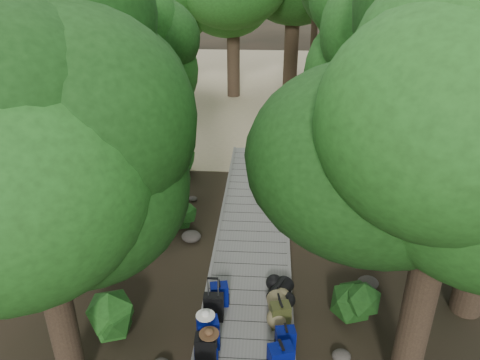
# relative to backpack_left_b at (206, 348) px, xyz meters

# --- Properties ---
(ground) EXTENTS (120.00, 120.00, 0.00)m
(ground) POSITION_rel_backpack_left_b_xyz_m (0.70, 3.64, -0.48)
(ground) COLOR black
(ground) RESTS_ON ground
(sand_beach) EXTENTS (40.00, 22.00, 0.02)m
(sand_beach) POSITION_rel_backpack_left_b_xyz_m (0.70, 19.64, -0.47)
(sand_beach) COLOR tan
(sand_beach) RESTS_ON ground
(boardwalk) EXTENTS (2.00, 12.00, 0.12)m
(boardwalk) POSITION_rel_backpack_left_b_xyz_m (0.70, 4.64, -0.42)
(boardwalk) COLOR slate
(boardwalk) RESTS_ON ground
(backpack_left_b) EXTENTS (0.40, 0.29, 0.73)m
(backpack_left_b) POSITION_rel_backpack_left_b_xyz_m (0.00, 0.00, 0.00)
(backpack_left_b) COLOR black
(backpack_left_b) RESTS_ON boardwalk
(backpack_left_c) EXTENTS (0.48, 0.40, 0.77)m
(backpack_left_c) POSITION_rel_backpack_left_b_xyz_m (-0.01, 0.39, 0.02)
(backpack_left_c) COLOR #030666
(backpack_left_c) RESTS_ON boardwalk
(backpack_left_d) EXTENTS (0.43, 0.35, 0.58)m
(backpack_left_d) POSITION_rel_backpack_left_b_xyz_m (0.08, 1.64, -0.07)
(backpack_left_d) COLOR #030666
(backpack_left_d) RESTS_ON boardwalk
(backpack_right_b) EXTENTS (0.51, 0.42, 0.79)m
(backpack_right_b) POSITION_rel_backpack_left_b_xyz_m (1.39, -0.21, 0.03)
(backpack_right_b) COLOR #030666
(backpack_right_b) RESTS_ON boardwalk
(backpack_right_c) EXTENTS (0.41, 0.32, 0.63)m
(backpack_right_c) POSITION_rel_backpack_left_b_xyz_m (1.49, 0.36, -0.05)
(backpack_right_c) COLOR #030666
(backpack_right_c) RESTS_ON boardwalk
(backpack_right_d) EXTENTS (0.45, 0.37, 0.61)m
(backpack_right_d) POSITION_rel_backpack_left_b_xyz_m (1.40, 1.08, -0.06)
(backpack_right_d) COLOR #3D421B
(backpack_right_d) RESTS_ON boardwalk
(duffel_right_khaki) EXTENTS (0.55, 0.73, 0.44)m
(duffel_right_khaki) POSITION_rel_backpack_left_b_xyz_m (1.38, 1.36, -0.14)
(duffel_right_khaki) COLOR olive
(duffel_right_khaki) RESTS_ON boardwalk
(duffel_right_black) EXTENTS (0.63, 0.75, 0.40)m
(duffel_right_black) POSITION_rel_backpack_left_b_xyz_m (1.41, 1.91, -0.16)
(duffel_right_black) COLOR black
(duffel_right_black) RESTS_ON boardwalk
(suitcase_on_boardwalk) EXTENTS (0.42, 0.24, 0.64)m
(suitcase_on_boardwalk) POSITION_rel_backpack_left_b_xyz_m (0.01, 1.17, -0.05)
(suitcase_on_boardwalk) COLOR black
(suitcase_on_boardwalk) RESTS_ON boardwalk
(lone_suitcase_on_sand) EXTENTS (0.51, 0.36, 0.73)m
(lone_suitcase_on_sand) POSITION_rel_backpack_left_b_xyz_m (1.09, 11.86, -0.10)
(lone_suitcase_on_sand) COLOR black
(lone_suitcase_on_sand) RESTS_ON sand_beach
(hat_brown) EXTENTS (0.38, 0.38, 0.11)m
(hat_brown) POSITION_rel_backpack_left_b_xyz_m (0.07, -0.00, 0.42)
(hat_brown) COLOR #51351E
(hat_brown) RESTS_ON backpack_left_b
(hat_white) EXTENTS (0.37, 0.37, 0.12)m
(hat_white) POSITION_rel_backpack_left_b_xyz_m (-0.05, 0.43, 0.47)
(hat_white) COLOR silver
(hat_white) RESTS_ON backpack_left_c
(kayak) EXTENTS (1.45, 3.17, 0.31)m
(kayak) POSITION_rel_backpack_left_b_xyz_m (-2.86, 13.25, -0.31)
(kayak) COLOR #AD260E
(kayak) RESTS_ON sand_beach
(sun_lounger) EXTENTS (1.17, 1.92, 0.59)m
(sun_lounger) POSITION_rel_backpack_left_b_xyz_m (3.56, 12.84, -0.17)
(sun_lounger) COLOR silver
(sun_lounger) RESTS_ON sand_beach
(tree_right_a) EXTENTS (4.64, 4.64, 7.73)m
(tree_right_a) POSITION_rel_backpack_left_b_xyz_m (3.67, -0.04, 3.38)
(tree_right_a) COLOR black
(tree_right_a) RESTS_ON ground
(tree_right_c) EXTENTS (4.80, 4.80, 8.30)m
(tree_right_c) POSITION_rel_backpack_left_b_xyz_m (3.87, 4.96, 3.67)
(tree_right_c) COLOR black
(tree_right_c) RESTS_ON ground
(tree_right_d) EXTENTS (5.91, 5.91, 10.84)m
(tree_right_d) POSITION_rel_backpack_left_b_xyz_m (5.77, 8.02, 4.93)
(tree_right_d) COLOR black
(tree_right_d) RESTS_ON ground
(tree_right_e) EXTENTS (4.78, 4.78, 8.60)m
(tree_right_e) POSITION_rel_backpack_left_b_xyz_m (5.05, 9.95, 3.82)
(tree_right_e) COLOR black
(tree_right_e) RESTS_ON ground
(tree_right_f) EXTENTS (5.22, 5.22, 9.32)m
(tree_right_f) POSITION_rel_backpack_left_b_xyz_m (7.47, 12.82, 4.17)
(tree_right_f) COLOR black
(tree_right_f) RESTS_ON ground
(tree_left_a) EXTENTS (4.24, 4.24, 7.06)m
(tree_left_a) POSITION_rel_backpack_left_b_xyz_m (-2.43, -0.40, 3.05)
(tree_left_a) COLOR black
(tree_left_a) RESTS_ON ground
(tree_left_b) EXTENTS (4.66, 4.66, 8.39)m
(tree_left_b) POSITION_rel_backpack_left_b_xyz_m (-3.81, 3.12, 3.71)
(tree_left_b) COLOR black
(tree_left_b) RESTS_ON ground
(tree_left_c) EXTENTS (4.10, 4.10, 7.14)m
(tree_left_c) POSITION_rel_backpack_left_b_xyz_m (-3.44, 7.19, 3.08)
(tree_left_c) COLOR black
(tree_left_c) RESTS_ON ground
(tree_back_a) EXTENTS (5.46, 5.46, 9.46)m
(tree_back_a) POSITION_rel_backpack_left_b_xyz_m (-0.89, 18.15, 4.24)
(tree_back_a) COLOR black
(tree_back_a) RESTS_ON ground
(tree_back_d) EXTENTS (4.85, 4.85, 8.09)m
(tree_back_d) POSITION_rel_backpack_left_b_xyz_m (-4.36, 17.72, 3.56)
(tree_back_d) COLOR black
(tree_back_d) RESTS_ON ground
(palm_right_a) EXTENTS (3.88, 3.88, 6.61)m
(palm_right_a) POSITION_rel_backpack_left_b_xyz_m (3.80, 9.92, 2.82)
(palm_right_a) COLOR #144413
(palm_right_a) RESTS_ON ground
(palm_right_b) EXTENTS (4.73, 4.73, 9.13)m
(palm_right_b) POSITION_rel_backpack_left_b_xyz_m (5.32, 14.61, 4.08)
(palm_right_b) COLOR #144413
(palm_right_b) RESTS_ON ground
(palm_right_c) EXTENTS (4.70, 4.70, 7.48)m
(palm_right_c) POSITION_rel_backpack_left_b_xyz_m (3.53, 16.19, 3.26)
(palm_right_c) COLOR #144413
(palm_right_c) RESTS_ON ground
(palm_left_a) EXTENTS (4.51, 4.51, 7.17)m
(palm_left_a) POSITION_rel_backpack_left_b_xyz_m (-4.25, 10.81, 3.10)
(palm_left_a) COLOR #144413
(palm_left_a) RESTS_ON ground
(rock_left_b) EXTENTS (0.32, 0.29, 0.18)m
(rock_left_b) POSITION_rel_backpack_left_b_xyz_m (-2.07, 1.15, -0.40)
(rock_left_b) COLOR #4C473F
(rock_left_b) RESTS_ON ground
(rock_left_c) EXTENTS (0.53, 0.47, 0.29)m
(rock_left_c) POSITION_rel_backpack_left_b_xyz_m (-0.97, 4.23, -0.34)
(rock_left_c) COLOR #4C473F
(rock_left_c) RESTS_ON ground
(rock_left_d) EXTENTS (0.28, 0.25, 0.15)m
(rock_left_d) POSITION_rel_backpack_left_b_xyz_m (-1.28, 6.47, -0.41)
(rock_left_d) COLOR #4C473F
(rock_left_d) RESTS_ON ground
(rock_right_a) EXTENTS (0.37, 0.33, 0.20)m
(rock_right_a) POSITION_rel_backpack_left_b_xyz_m (2.59, 0.34, -0.38)
(rock_right_a) COLOR #4C473F
(rock_right_a) RESTS_ON ground
(rock_right_b) EXTENTS (0.50, 0.45, 0.27)m
(rock_right_b) POSITION_rel_backpack_left_b_xyz_m (3.49, 2.57, -0.35)
(rock_right_b) COLOR #4C473F
(rock_right_b) RESTS_ON ground
(rock_right_c) EXTENTS (0.31, 0.28, 0.17)m
(rock_right_c) POSITION_rel_backpack_left_b_xyz_m (2.17, 5.62, -0.40)
(rock_right_c) COLOR #4C473F
(rock_right_c) RESTS_ON ground
(shrub_left_a) EXTENTS (1.12, 1.12, 1.01)m
(shrub_left_a) POSITION_rel_backpack_left_b_xyz_m (-1.93, 0.68, 0.02)
(shrub_left_a) COLOR #1B4414
(shrub_left_a) RESTS_ON ground
(shrub_left_b) EXTENTS (0.84, 0.84, 0.76)m
(shrub_left_b) POSITION_rel_backpack_left_b_xyz_m (-1.27, 4.82, -0.10)
(shrub_left_b) COLOR #1B4414
(shrub_left_b) RESTS_ON ground
(shrub_left_c) EXTENTS (1.33, 1.33, 1.20)m
(shrub_left_c) POSITION_rel_backpack_left_b_xyz_m (-2.14, 8.56, 0.11)
(shrub_left_c) COLOR #1B4414
(shrub_left_c) RESTS_ON ground
(shrub_right_a) EXTENTS (1.07, 1.07, 0.96)m
(shrub_right_a) POSITION_rel_backpack_left_b_xyz_m (3.03, 1.48, -0.00)
(shrub_right_a) COLOR #1B4414
(shrub_right_a) RESTS_ON ground
(shrub_right_b) EXTENTS (1.41, 1.41, 1.27)m
(shrub_right_b) POSITION_rel_backpack_left_b_xyz_m (3.49, 5.89, 0.15)
(shrub_right_b) COLOR #1B4414
(shrub_right_b) RESTS_ON ground
(shrub_right_c) EXTENTS (0.76, 0.76, 0.68)m
(shrub_right_c) POSITION_rel_backpack_left_b_xyz_m (3.01, 9.34, -0.14)
(shrub_right_c) COLOR #1B4414
(shrub_right_c) RESTS_ON ground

